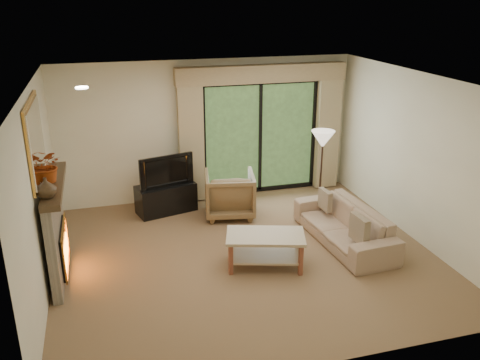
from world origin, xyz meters
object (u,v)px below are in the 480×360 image
object	(u,v)px
armchair	(230,194)
coffee_table	(265,250)
media_console	(166,198)
sofa	(344,225)

from	to	relation	value
armchair	coffee_table	xyz separation A→B (m)	(0.04, -1.87, -0.15)
armchair	coffee_table	size ratio (longest dim) A/B	0.79
media_console	coffee_table	size ratio (longest dim) A/B	0.93
armchair	sofa	world-z (taller)	armchair
armchair	sofa	distance (m)	2.09
media_console	sofa	bearing A→B (deg)	-52.11
media_console	armchair	distance (m)	1.15
media_console	coffee_table	xyz separation A→B (m)	(1.09, -2.31, -0.01)
sofa	armchair	bearing A→B (deg)	-139.40
sofa	coffee_table	xyz separation A→B (m)	(-1.42, -0.37, -0.05)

